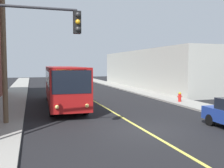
{
  "coord_description": "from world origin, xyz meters",
  "views": [
    {
      "loc": [
        -5.49,
        -11.85,
        3.38
      ],
      "look_at": [
        0.0,
        5.56,
        2.0
      ],
      "focal_mm": 41.04,
      "sensor_mm": 36.0,
      "label": 1
    }
  ],
  "objects_px": {
    "utility_pole_near": "(3,22)",
    "traffic_signal_left_corner": "(33,43)",
    "city_bus": "(63,84)",
    "fire_hydrant": "(180,97)"
  },
  "relations": [
    {
      "from": "utility_pole_near",
      "to": "fire_hydrant",
      "type": "height_order",
      "value": "utility_pole_near"
    },
    {
      "from": "traffic_signal_left_corner",
      "to": "fire_hydrant",
      "type": "xyz_separation_m",
      "value": [
        12.26,
        7.65,
        -3.72
      ]
    },
    {
      "from": "utility_pole_near",
      "to": "traffic_signal_left_corner",
      "type": "relative_size",
      "value": 1.68
    },
    {
      "from": "traffic_signal_left_corner",
      "to": "fire_hydrant",
      "type": "height_order",
      "value": "traffic_signal_left_corner"
    },
    {
      "from": "fire_hydrant",
      "to": "city_bus",
      "type": "bearing_deg",
      "value": 170.21
    },
    {
      "from": "traffic_signal_left_corner",
      "to": "fire_hydrant",
      "type": "bearing_deg",
      "value": 31.94
    },
    {
      "from": "traffic_signal_left_corner",
      "to": "city_bus",
      "type": "bearing_deg",
      "value": 75.6
    },
    {
      "from": "traffic_signal_left_corner",
      "to": "fire_hydrant",
      "type": "distance_m",
      "value": 14.92
    },
    {
      "from": "city_bus",
      "to": "fire_hydrant",
      "type": "relative_size",
      "value": 14.55
    },
    {
      "from": "city_bus",
      "to": "traffic_signal_left_corner",
      "type": "xyz_separation_m",
      "value": [
        -2.4,
        -9.35,
        2.49
      ]
    }
  ]
}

